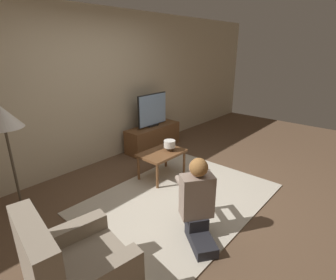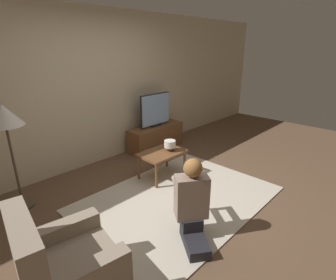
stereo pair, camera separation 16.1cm
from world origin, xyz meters
TOP-DOWN VIEW (x-y plane):
  - ground_plane at (0.00, 0.00)m, footprint 10.00×10.00m
  - wall_back at (0.00, 1.93)m, footprint 10.00×0.06m
  - rug at (0.00, 0.00)m, footprint 2.58×1.87m
  - tv_stand at (1.12, 1.61)m, footprint 1.21×0.39m
  - tv at (1.12, 1.62)m, footprint 0.75×0.08m
  - coffee_table at (0.31, 0.62)m, footprint 0.71×0.48m
  - floor_lamp at (-1.54, 1.36)m, footprint 0.42×0.42m
  - armchair at (-1.75, -0.34)m, footprint 0.83×0.84m
  - person_kneeling at (-0.47, -0.60)m, footprint 0.67×0.80m
  - table_lamp at (0.43, 0.57)m, footprint 0.18×0.18m

SIDE VIEW (x-z plane):
  - ground_plane at x=0.00m, z-range 0.00..0.00m
  - rug at x=0.00m, z-range 0.00..0.02m
  - tv_stand at x=1.12m, z-range 0.00..0.47m
  - armchair at x=-1.75m, z-range -0.15..0.71m
  - coffee_table at x=0.31m, z-range 0.16..0.59m
  - person_kneeling at x=-0.47m, z-range 0.00..0.93m
  - table_lamp at x=0.43m, z-range 0.45..0.62m
  - tv at x=1.12m, z-range 0.48..1.13m
  - floor_lamp at x=-1.54m, z-range 0.48..1.84m
  - wall_back at x=0.00m, z-range 0.00..2.60m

